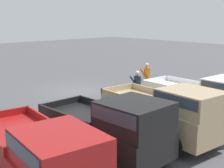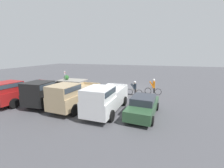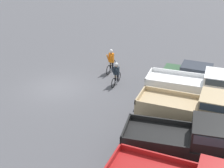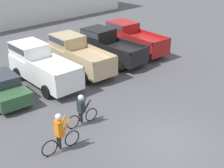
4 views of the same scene
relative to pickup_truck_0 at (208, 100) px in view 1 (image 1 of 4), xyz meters
name	(u,v)px [view 1 (image 1 of 4)]	position (x,y,z in m)	size (l,w,h in m)	color
ground_plane	(78,90)	(0.34, -9.31, -1.16)	(80.00, 80.00, 0.00)	#4C4C51
pickup_truck_0	(208,100)	(0.00, 0.00, 0.00)	(2.32, 5.63, 2.25)	white
pickup_truck_1	(166,112)	(2.82, -0.11, 0.01)	(2.46, 5.41, 2.23)	tan
pickup_truck_2	(112,127)	(5.57, -0.25, 0.00)	(2.38, 4.98, 2.24)	black
pickup_truck_3	(39,156)	(8.42, 0.00, -0.04)	(2.56, 5.56, 2.14)	maroon
cyclist_0	(137,83)	(-1.38, -5.62, -0.33)	(1.76, 0.48, 1.62)	black
cyclist_1	(146,76)	(-3.32, -6.57, -0.25)	(1.84, 0.48, 1.80)	black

